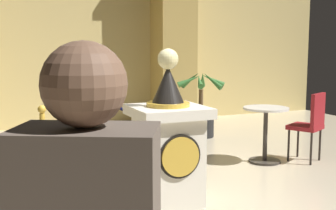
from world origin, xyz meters
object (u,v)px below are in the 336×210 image
object	(u,v)px
cafe_chair_red	(311,121)
cafe_table	(265,127)
pedestal_clock	(168,144)
potted_palm_right	(201,115)
stanchion_far	(44,173)
stanchion_near	(158,144)

from	to	relation	value
cafe_chair_red	cafe_table	bearing A→B (deg)	159.70
pedestal_clock	potted_palm_right	distance (m)	3.42
cafe_table	cafe_chair_red	world-z (taller)	cafe_chair_red
pedestal_clock	stanchion_far	size ratio (longest dim) A/B	1.52
cafe_table	cafe_chair_red	xyz separation A→B (m)	(0.59, -0.22, 0.08)
stanchion_near	stanchion_far	xyz separation A→B (m)	(-1.51, -0.82, 0.01)
stanchion_far	stanchion_near	bearing A→B (deg)	28.38
stanchion_near	cafe_table	distance (m)	1.54
stanchion_far	cafe_chair_red	world-z (taller)	stanchion_far
cafe_chair_red	stanchion_far	bearing A→B (deg)	-173.20
cafe_table	stanchion_near	bearing A→B (deg)	173.68
cafe_table	cafe_chair_red	size ratio (longest dim) A/B	0.80
pedestal_clock	stanchion_far	bearing A→B (deg)	163.91
stanchion_near	cafe_chair_red	size ratio (longest dim) A/B	1.05
pedestal_clock	stanchion_near	distance (m)	1.23
cafe_table	cafe_chair_red	bearing A→B (deg)	-20.30
stanchion_near	pedestal_clock	bearing A→B (deg)	-106.28
stanchion_near	potted_palm_right	size ratio (longest dim) A/B	0.85
pedestal_clock	cafe_table	world-z (taller)	pedestal_clock
stanchion_near	cafe_chair_red	xyz separation A→B (m)	(2.11, -0.39, 0.22)
stanchion_near	potted_palm_right	xyz separation A→B (m)	(1.49, 1.73, 0.04)
stanchion_near	cafe_table	bearing A→B (deg)	-6.32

